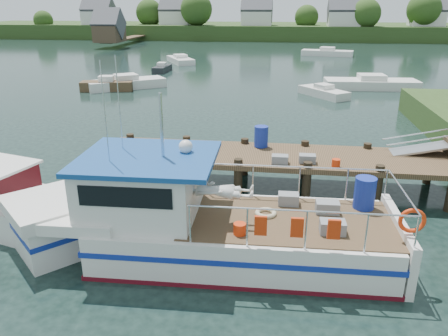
# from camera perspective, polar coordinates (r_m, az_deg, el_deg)

# --- Properties ---
(ground_plane) EXTENTS (160.00, 160.00, 0.00)m
(ground_plane) POSITION_cam_1_polar(r_m,az_deg,el_deg) (17.63, 3.88, -2.41)
(ground_plane) COLOR black
(far_shore) EXTENTS (140.00, 42.55, 9.22)m
(far_shore) POSITION_cam_1_polar(r_m,az_deg,el_deg) (98.69, 7.53, 17.66)
(far_shore) COLOR #2C441C
(far_shore) RESTS_ON ground
(dock) EXTENTS (16.60, 3.00, 4.78)m
(dock) POSITION_cam_1_polar(r_m,az_deg,el_deg) (17.74, 25.59, 3.39)
(dock) COLOR #4D3924
(dock) RESTS_ON ground
(lobster_boat) EXTENTS (11.87, 3.72, 5.63)m
(lobster_boat) POSITION_cam_1_polar(r_m,az_deg,el_deg) (12.60, -3.98, -7.15)
(lobster_boat) COLOR silver
(lobster_boat) RESTS_ON ground
(moored_rowboat) EXTENTS (4.49, 2.26, 1.25)m
(moored_rowboat) POSITION_cam_1_polar(r_m,az_deg,el_deg) (38.86, -15.04, 10.41)
(moored_rowboat) COLOR #4D3924
(moored_rowboat) RESTS_ON ground
(moored_far) EXTENTS (7.42, 3.79, 1.20)m
(moored_far) POSITION_cam_1_polar(r_m,az_deg,el_deg) (65.87, 13.33, 14.47)
(moored_far) COLOR silver
(moored_far) RESTS_ON ground
(moored_a) EXTENTS (6.69, 5.64, 1.22)m
(moored_a) POSITION_cam_1_polar(r_m,az_deg,el_deg) (39.58, -12.63, 10.77)
(moored_a) COLOR silver
(moored_a) RESTS_ON ground
(moored_b) EXTENTS (3.94, 4.53, 1.00)m
(moored_b) POSITION_cam_1_polar(r_m,az_deg,el_deg) (35.94, 12.88, 9.66)
(moored_b) COLOR silver
(moored_b) RESTS_ON ground
(moored_c) EXTENTS (7.94, 3.07, 1.23)m
(moored_c) POSITION_cam_1_polar(r_m,az_deg,el_deg) (40.51, 18.65, 10.42)
(moored_c) COLOR silver
(moored_c) RESTS_ON ground
(moored_d) EXTENTS (4.73, 6.41, 1.05)m
(moored_d) POSITION_cam_1_polar(r_m,az_deg,el_deg) (56.38, -5.72, 13.89)
(moored_d) COLOR silver
(moored_d) RESTS_ON ground
(moored_e) EXTENTS (1.33, 3.68, 1.01)m
(moored_e) POSITION_cam_1_polar(r_m,az_deg,el_deg) (48.92, -8.08, 12.76)
(moored_e) COLOR black
(moored_e) RESTS_ON ground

